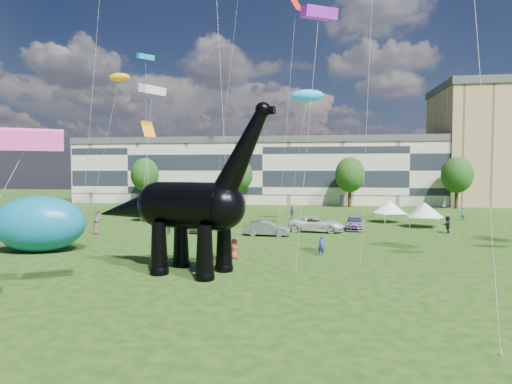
# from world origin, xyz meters

# --- Properties ---
(ground) EXTENTS (220.00, 220.00, 0.00)m
(ground) POSITION_xyz_m (0.00, 0.00, 0.00)
(ground) COLOR #16330C
(ground) RESTS_ON ground
(terrace_row) EXTENTS (78.00, 11.00, 12.00)m
(terrace_row) POSITION_xyz_m (-8.00, 62.00, 6.00)
(terrace_row) COLOR beige
(terrace_row) RESTS_ON ground
(tree_far_left) EXTENTS (5.20, 5.20, 9.44)m
(tree_far_left) POSITION_xyz_m (-30.00, 53.00, 6.29)
(tree_far_left) COLOR #382314
(tree_far_left) RESTS_ON ground
(tree_mid_left) EXTENTS (5.20, 5.20, 9.44)m
(tree_mid_left) POSITION_xyz_m (-12.00, 53.00, 6.29)
(tree_mid_left) COLOR #382314
(tree_mid_left) RESTS_ON ground
(tree_mid_right) EXTENTS (5.20, 5.20, 9.44)m
(tree_mid_right) POSITION_xyz_m (8.00, 53.00, 6.29)
(tree_mid_right) COLOR #382314
(tree_mid_right) RESTS_ON ground
(tree_far_right) EXTENTS (5.20, 5.20, 9.44)m
(tree_far_right) POSITION_xyz_m (26.00, 53.00, 6.29)
(tree_far_right) COLOR #382314
(tree_far_right) RESTS_ON ground
(dinosaur_sculpture) EXTENTS (13.54, 5.74, 11.12)m
(dinosaur_sculpture) POSITION_xyz_m (-6.73, 2.67, 4.20)
(dinosaur_sculpture) COLOR black
(dinosaur_sculpture) RESTS_ON ground
(car_silver) EXTENTS (2.42, 5.00, 1.64)m
(car_silver) POSITION_xyz_m (-10.10, 20.65, 0.82)
(car_silver) COLOR #A5A6AA
(car_silver) RESTS_ON ground
(car_grey) EXTENTS (4.66, 1.91, 1.50)m
(car_grey) POSITION_xyz_m (-2.97, 18.60, 0.75)
(car_grey) COLOR slate
(car_grey) RESTS_ON ground
(car_white) EXTENTS (6.31, 3.58, 1.66)m
(car_white) POSITION_xyz_m (1.99, 22.14, 0.83)
(car_white) COLOR silver
(car_white) RESTS_ON ground
(car_dark) EXTENTS (2.54, 5.17, 1.44)m
(car_dark) POSITION_xyz_m (6.27, 24.52, 0.72)
(car_dark) COLOR #595960
(car_dark) RESTS_ON ground
(gazebo_near) EXTENTS (5.28, 5.28, 2.83)m
(gazebo_near) POSITION_xyz_m (11.17, 31.62, 1.98)
(gazebo_near) COLOR white
(gazebo_near) RESTS_ON ground
(gazebo_far) EXTENTS (5.03, 5.03, 2.89)m
(gazebo_far) POSITION_xyz_m (14.44, 27.44, 2.03)
(gazebo_far) COLOR silver
(gazebo_far) RESTS_ON ground
(gazebo_left) EXTENTS (4.91, 4.91, 2.64)m
(gazebo_left) POSITION_xyz_m (-20.30, 29.53, 1.85)
(gazebo_left) COLOR silver
(gazebo_left) RESTS_ON ground
(inflatable_teal) EXTENTS (8.07, 5.84, 4.60)m
(inflatable_teal) POSITION_xyz_m (-20.49, 7.74, 2.30)
(inflatable_teal) COLOR #0C6890
(inflatable_teal) RESTS_ON ground
(visitors) EXTENTS (46.45, 28.97, 1.86)m
(visitors) POSITION_xyz_m (-2.22, 22.09, 0.87)
(visitors) COLOR slate
(visitors) RESTS_ON ground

